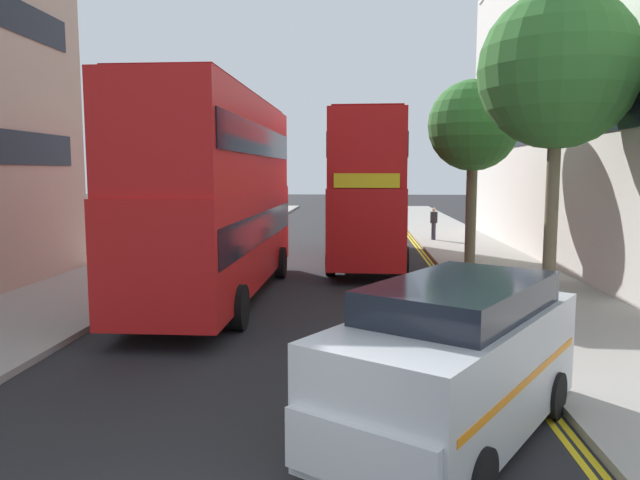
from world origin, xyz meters
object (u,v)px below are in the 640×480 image
Objects in this scene: double_decker_bus_oncoming at (369,185)px; taxi_minivan at (452,362)px; pedestrian_far at (434,223)px; double_decker_bus_away at (218,191)px.

double_decker_bus_oncoming is 16.00m from taxi_minivan.
double_decker_bus_oncoming is at bearing 92.92° from taxi_minivan.
taxi_minivan is 3.12× the size of pedestrian_far.
double_decker_bus_oncoming is at bearing 59.07° from double_decker_bus_away.
taxi_minivan is 22.75m from pedestrian_far.
taxi_minivan is (5.12, -8.67, -1.96)m from double_decker_bus_away.
double_decker_bus_oncoming is 2.15× the size of taxi_minivan.
double_decker_bus_oncoming is at bearing -116.68° from pedestrian_far.
double_decker_bus_away is 1.00× the size of double_decker_bus_oncoming.
pedestrian_far is (3.39, 6.74, -2.04)m from double_decker_bus_oncoming.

